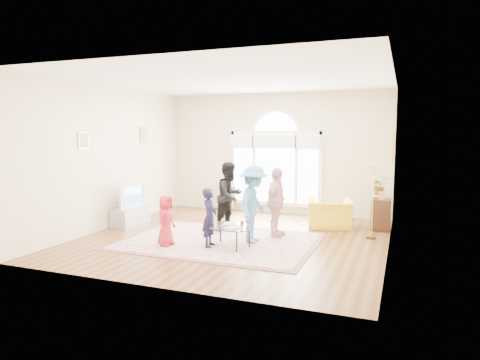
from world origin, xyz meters
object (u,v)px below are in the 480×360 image
at_px(television, 130,195).
at_px(tv_console, 130,216).
at_px(coffee_table, 228,227).
at_px(area_rug, 220,241).
at_px(armchair, 330,214).

bearing_deg(television, tv_console, 180.00).
relative_size(television, coffee_table, 0.80).
distance_m(area_rug, armchair, 2.75).
relative_size(area_rug, tv_console, 3.60).
height_order(coffee_table, armchair, armchair).
bearing_deg(area_rug, television, 165.55).
bearing_deg(tv_console, area_rug, -14.41).
distance_m(tv_console, television, 0.50).
bearing_deg(television, coffee_table, -19.26).
relative_size(tv_console, armchair, 1.01).
bearing_deg(area_rug, coffee_table, -46.40).
bearing_deg(coffee_table, area_rug, 148.74).
height_order(area_rug, television, television).
relative_size(area_rug, television, 3.62).
bearing_deg(coffee_table, television, 175.88).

